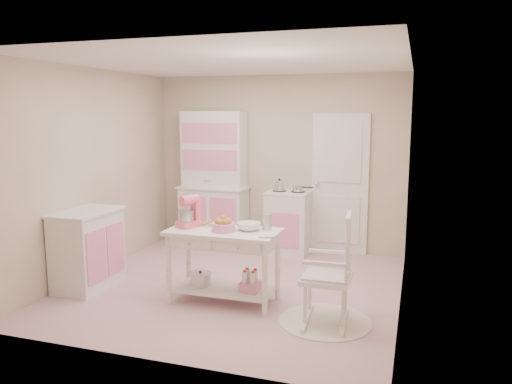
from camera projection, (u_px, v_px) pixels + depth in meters
room_shell at (233, 148)px, 5.69m from camera, size 3.84×3.84×2.62m
door at (340, 184)px, 7.25m from camera, size 0.82×0.05×2.04m
hutch at (213, 179)px, 7.63m from camera, size 1.06×0.50×2.08m
stove at (288, 222)px, 7.31m from camera, size 0.62×0.57×0.92m
base_cabinet at (88, 249)px, 5.85m from camera, size 0.54×0.84×0.92m
lace_rug at (325, 321)px, 4.93m from camera, size 0.92×0.92×0.01m
rocking_chair at (326, 268)px, 4.84m from camera, size 0.53×0.75×1.10m
work_table at (224, 266)px, 5.41m from camera, size 1.20×0.60×0.80m
stand_mixer at (188, 212)px, 5.47m from camera, size 0.30×0.34×0.34m
cookie_tray at (217, 225)px, 5.56m from camera, size 0.34×0.24×0.02m
bread_basket at (223, 227)px, 5.29m from camera, size 0.25×0.25×0.09m
mixing_bowl at (249, 226)px, 5.33m from camera, size 0.26×0.26×0.08m
metal_pitcher at (267, 222)px, 5.35m from camera, size 0.10×0.10×0.17m
recipe_book at (260, 235)px, 5.09m from camera, size 0.20×0.24×0.02m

